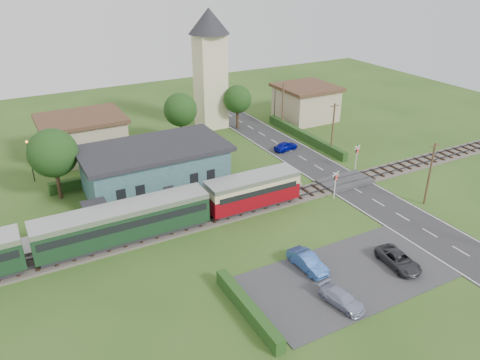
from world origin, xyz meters
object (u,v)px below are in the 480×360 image
house_east (306,102)px  car_park_dark (399,260)px  house_west (83,136)px  crossing_signal_far (357,154)px  pedestrian_far (122,216)px  station_building (155,168)px  car_park_blue (308,262)px  train (88,231)px  church_tower (210,60)px  car_park_silver (342,299)px  car_on_road (286,146)px  crossing_signal_near (335,181)px  equipment_hut (96,215)px  pedestrian_near (230,188)px

house_east → car_park_dark: house_east is taller
house_west → crossing_signal_far: 35.26m
crossing_signal_far → pedestrian_far: (-29.32, 0.33, -0.86)m
station_building → car_park_blue: station_building is taller
train → house_west: 23.42m
church_tower → pedestrian_far: size_ratio=10.57×
house_east → car_park_silver: bearing=-122.2°
car_park_dark → station_building: bearing=124.3°
car_on_road → car_park_silver: 31.56m
crossing_signal_far → crossing_signal_near: bearing=-146.3°
house_east → crossing_signal_far: size_ratio=2.69×
train → equipment_hut: bearing=67.2°
house_west → car_park_silver: 41.01m
equipment_hut → pedestrian_far: bearing=-11.8°
car_park_blue → car_park_silver: car_park_blue is taller
church_tower → car_park_dark: bearing=-92.4°
pedestrian_near → train: bearing=4.6°
church_tower → car_park_dark: 42.04m
car_on_road → pedestrian_far: (-25.26, -9.19, 0.63)m
car_on_road → car_park_blue: bearing=140.4°
station_building → crossing_signal_near: bearing=-34.8°
car_park_silver → church_tower: bearing=67.2°
house_west → car_park_dark: house_west is taller
car_park_blue → car_park_dark: (7.07, -3.41, -0.07)m
equipment_hut → car_park_dark: (21.28, -18.11, -1.05)m
house_east → car_park_blue: bearing=-125.4°
car_park_blue → pedestrian_far: (-11.93, 14.22, 0.52)m
car_park_dark → pedestrian_far: bearing=142.3°
crossing_signal_far → car_park_silver: crossing_signal_far is taller
house_east → car_park_dark: bearing=-114.4°
crossing_signal_near → car_on_road: 14.73m
crossing_signal_near → car_park_blue: crossing_signal_near is taller
crossing_signal_far → pedestrian_far: 29.33m
car_park_dark → pedestrian_far: pedestrian_far is taller
pedestrian_far → car_park_blue: bearing=-126.5°
station_building → car_on_road: station_building is taller
car_park_silver → car_park_dark: 7.65m
equipment_hut → house_east: 42.41m
train → crossing_signal_near: 25.86m
church_tower → car_park_dark: size_ratio=3.98×
station_building → car_park_dark: station_building is taller
station_building → car_on_road: bearing=8.5°
church_tower → pedestrian_far: (-20.72, -23.28, -8.94)m
station_building → pedestrian_far: station_building is taller
crossing_signal_near → car_park_silver: crossing_signal_near is taller
equipment_hut → house_west: size_ratio=0.24×
crossing_signal_near → pedestrian_near: bearing=151.1°
pedestrian_far → car_park_silver: bearing=-135.6°
equipment_hut → car_park_silver: 24.08m
train → church_tower: bearing=46.9°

